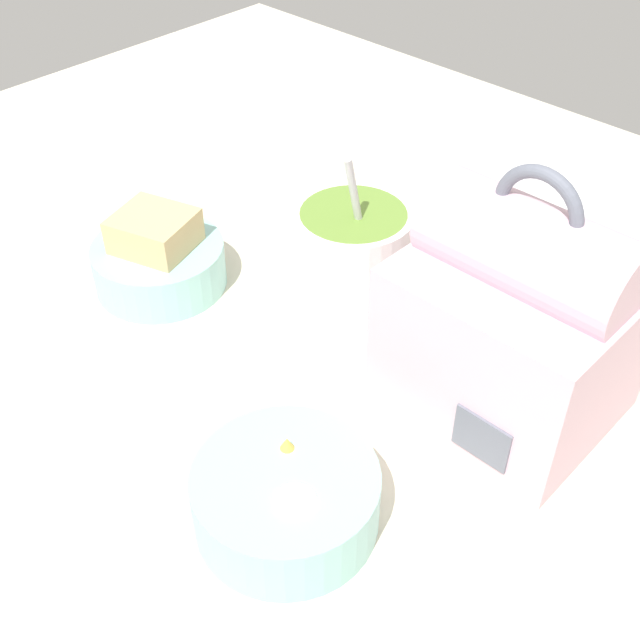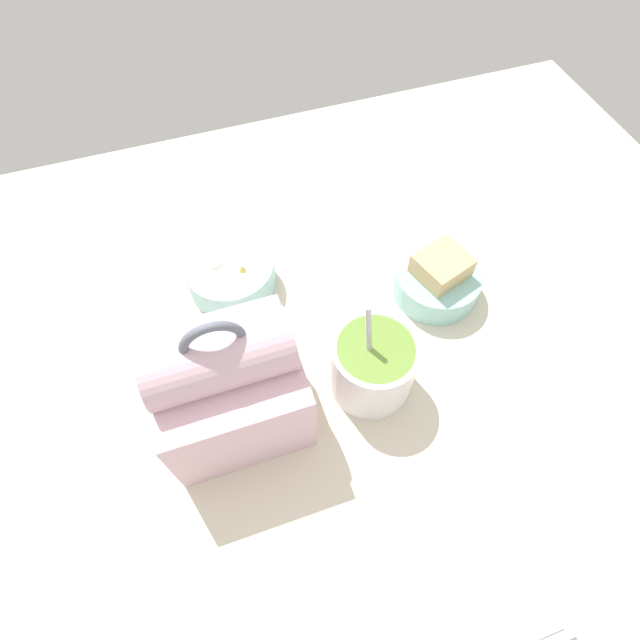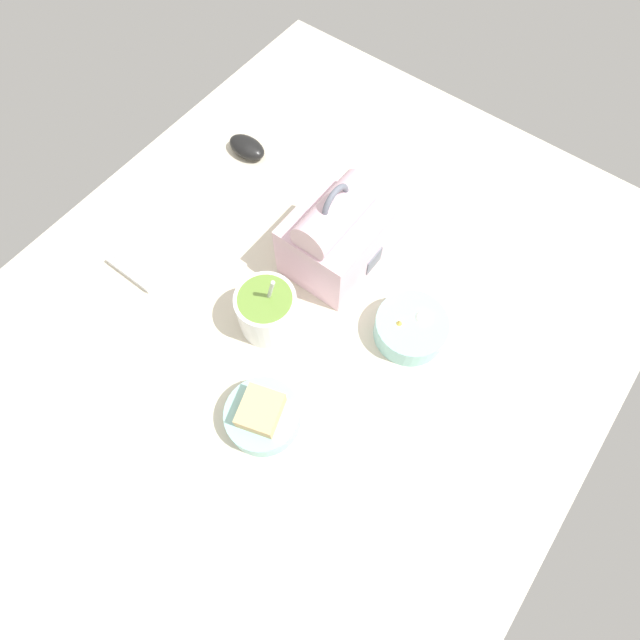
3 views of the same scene
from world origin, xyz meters
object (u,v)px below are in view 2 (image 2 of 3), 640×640
object	(u,v)px
lunch_bag	(229,385)
soup_cup	(373,365)
bento_bowl_sandwich	(437,279)
bento_bowl_snacks	(231,274)
keyboard	(411,632)

from	to	relation	value
lunch_bag	soup_cup	size ratio (longest dim) A/B	1.36
bento_bowl_sandwich	bento_bowl_snacks	world-z (taller)	bento_bowl_sandwich
lunch_bag	soup_cup	bearing A→B (deg)	175.11
bento_bowl_sandwich	keyboard	bearing A→B (deg)	61.19
soup_cup	lunch_bag	bearing A→B (deg)	-4.89
lunch_bag	bento_bowl_sandwich	bearing A→B (deg)	-163.81
bento_bowl_sandwich	lunch_bag	bearing A→B (deg)	16.19
lunch_bag	bento_bowl_snacks	distance (cm)	21.84
keyboard	bento_bowl_snacks	distance (cm)	51.04
keyboard	bento_bowl_sandwich	world-z (taller)	bento_bowl_sandwich
keyboard	bento_bowl_sandwich	bearing A→B (deg)	-118.81
lunch_bag	soup_cup	xyz separation A→B (cm)	(-18.04, 1.54, -3.38)
keyboard	bento_bowl_snacks	xyz separation A→B (cm)	(7.06, -50.52, 1.65)
soup_cup	bento_bowl_sandwich	distance (cm)	18.80
bento_bowl_snacks	bento_bowl_sandwich	bearing A→B (deg)	159.01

